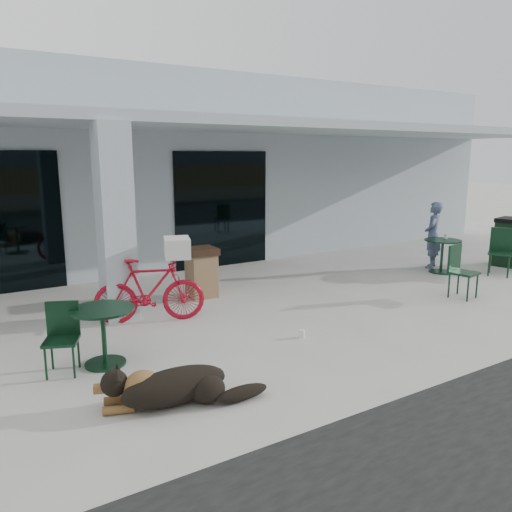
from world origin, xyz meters
TOP-DOWN VIEW (x-y plane):
  - ground at (0.00, 0.00)m, footprint 80.00×80.00m
  - building at (0.00, 8.50)m, footprint 22.00×7.00m
  - storefront_glass_right at (1.80, 4.98)m, footprint 2.40×0.06m
  - column at (-1.50, 2.30)m, footprint 0.50×0.50m
  - overhang at (0.00, 3.60)m, footprint 22.00×2.80m
  - bicycle at (-1.13, 1.90)m, footprint 1.78×1.02m
  - laundry_basket at (-0.71, 1.75)m, footprint 0.54×0.62m
  - dog at (-1.84, -0.81)m, footprint 1.43×0.87m
  - cup_near_dog at (0.50, 0.07)m, footprint 0.11×0.11m
  - cafe_table_near at (-2.20, 0.62)m, footprint 0.92×0.92m
  - cafe_chair_near at (-2.71, 0.61)m, footprint 0.52×0.54m
  - cafe_table_far at (5.66, 1.73)m, footprint 0.97×0.97m
  - cafe_chair_far_a at (4.29, 0.16)m, footprint 0.52×0.56m
  - cafe_chair_far_b at (6.50, 0.87)m, footprint 0.68×0.66m
  - person at (5.90, 2.20)m, footprint 0.68×0.61m
  - cup_on_table at (5.83, 1.79)m, footprint 0.10×0.10m
  - trash_receptacle at (0.20, 2.80)m, footprint 0.58×0.58m

SIDE VIEW (x-z plane):
  - ground at x=0.00m, z-range 0.00..0.00m
  - cup_near_dog at x=0.50m, z-range 0.00..0.11m
  - dog at x=-1.84m, z-range 0.00..0.45m
  - cafe_table_near at x=-2.20m, z-range 0.00..0.74m
  - cafe_table_far at x=5.66m, z-range 0.00..0.75m
  - cafe_chair_near at x=-2.71m, z-range 0.00..0.86m
  - trash_receptacle at x=0.20m, z-range 0.00..0.93m
  - cafe_chair_far_a at x=4.29m, z-range 0.00..0.98m
  - bicycle at x=-1.13m, z-range 0.00..1.03m
  - cafe_chair_far_b at x=6.50m, z-range 0.00..1.04m
  - person at x=5.90m, z-range 0.00..1.55m
  - cup_on_table at x=5.83m, z-range 0.75..0.87m
  - laundry_basket at x=-0.71m, z-range 1.03..1.34m
  - storefront_glass_right at x=1.80m, z-range 0.00..2.70m
  - column at x=-1.50m, z-range 0.00..3.12m
  - building at x=0.00m, z-range 0.00..4.50m
  - overhang at x=0.00m, z-range 3.12..3.30m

